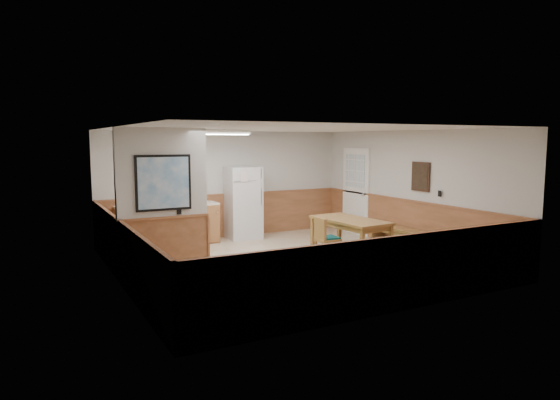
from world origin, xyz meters
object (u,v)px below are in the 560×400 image
dining_table (350,224)px  dining_bench (403,233)px  refrigerator (243,203)px  fire_extinguisher (203,194)px  dining_chair (324,236)px  soap_bottle (136,202)px

dining_table → dining_bench: size_ratio=0.97×
refrigerator → dining_bench: 3.69m
refrigerator → fire_extinguisher: bearing=-177.7°
dining_chair → soap_bottle: (-2.85, 2.89, 0.50)m
fire_extinguisher → soap_bottle: 1.46m
dining_table → fire_extinguisher: bearing=123.6°
dining_table → soap_bottle: 4.50m
refrigerator → dining_chair: refrigerator is taller
dining_table → fire_extinguisher: (-2.10, 2.69, 0.43)m
dining_table → dining_chair: 0.74m
dining_bench → refrigerator: bearing=133.0°
dining_bench → dining_chair: 2.06m
dining_bench → fire_extinguisher: (-3.44, 2.71, 0.73)m
refrigerator → dining_chair: size_ratio=1.98×
dining_table → refrigerator: bearing=108.4°
dining_table → soap_bottle: (-3.56, 2.73, 0.34)m
refrigerator → soap_bottle: size_ratio=8.87×
dining_bench → dining_chair: dining_chair is taller
refrigerator → soap_bottle: bearing=-178.2°
refrigerator → dining_chair: (0.42, -2.84, -0.35)m
dining_table → dining_chair: size_ratio=2.01×
refrigerator → dining_bench: refrigerator is taller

